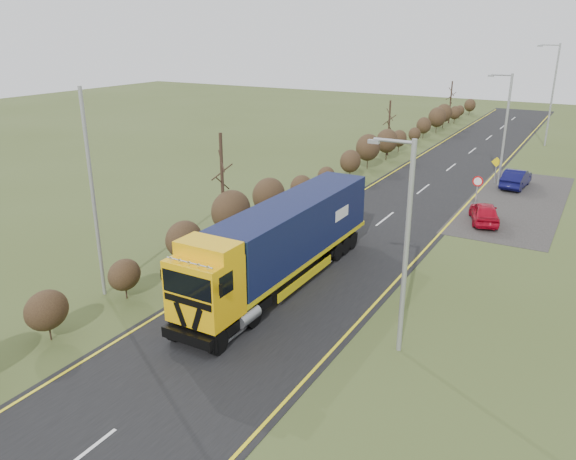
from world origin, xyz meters
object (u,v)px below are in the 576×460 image
Objects in this scene: lorry at (282,240)px; speed_sign at (477,187)px; car_red_hatchback at (484,213)px; car_blue_sedan at (516,178)px; streetlight_near at (404,241)px.

lorry reaches higher than speed_sign.
speed_sign reaches higher than car_red_hatchback.
streetlight_near is (-0.09, -26.04, 3.60)m from car_blue_sedan.
car_red_hatchback is 2.29m from speed_sign.
car_blue_sedan is at bearing 89.80° from streetlight_near.
car_red_hatchback is at bearing 91.88° from car_blue_sedan.
car_blue_sedan is (0.34, 9.59, 0.05)m from car_red_hatchback.
streetlight_near is (6.51, -2.78, 2.08)m from lorry.
speed_sign reaches higher than car_blue_sedan.
streetlight_near reaches higher than speed_sign.
streetlight_near reaches higher than lorry.
car_red_hatchback is at bearing 65.44° from lorry.
car_blue_sedan reaches higher than car_red_hatchback.
car_red_hatchback is 0.48× the size of streetlight_near.
lorry is 5.75× the size of speed_sign.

